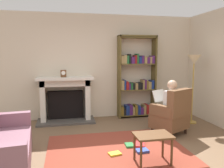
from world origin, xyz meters
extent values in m
plane|color=brown|center=(0.00, 0.00, 0.00)|extent=(14.00, 14.00, 0.00)
cube|color=beige|center=(0.00, 2.55, 1.35)|extent=(5.60, 0.10, 2.70)
cube|color=beige|center=(2.65, 1.25, 1.35)|extent=(0.10, 5.20, 2.70)
cube|color=brown|center=(0.00, 0.30, 0.01)|extent=(2.40, 1.80, 0.01)
cube|color=#4C4742|center=(-0.86, 2.18, 0.03)|extent=(1.39, 0.64, 0.05)
cube|color=black|center=(-0.86, 2.40, 0.40)|extent=(0.87, 0.20, 0.70)
cube|color=silver|center=(-1.39, 2.28, 0.53)|extent=(0.12, 0.44, 1.06)
cube|color=silver|center=(-0.32, 2.28, 0.53)|extent=(0.12, 0.44, 1.06)
cube|color=silver|center=(-0.86, 2.28, 0.98)|extent=(1.19, 0.44, 0.16)
cube|color=silver|center=(-0.86, 2.22, 1.09)|extent=(1.35, 0.56, 0.06)
cylinder|color=brown|center=(-0.89, 2.20, 1.21)|extent=(0.14, 0.14, 0.17)
cylinder|color=white|center=(-0.89, 2.14, 1.23)|extent=(0.10, 0.01, 0.10)
cube|color=brown|center=(0.53, 2.34, 1.08)|extent=(0.04, 0.32, 2.16)
cube|color=brown|center=(1.50, 2.34, 1.08)|extent=(0.04, 0.32, 2.16)
cube|color=brown|center=(1.01, 2.34, 2.14)|extent=(1.01, 0.32, 0.04)
cube|color=brown|center=(1.01, 2.34, 0.06)|extent=(0.97, 0.32, 0.02)
cube|color=brown|center=(0.59, 2.33, 0.18)|extent=(0.07, 0.26, 0.22)
cube|color=black|center=(0.66, 2.33, 0.16)|extent=(0.06, 0.26, 0.17)
cube|color=navy|center=(0.74, 2.33, 0.20)|extent=(0.09, 0.26, 0.25)
cube|color=#4C1E59|center=(0.83, 2.33, 0.20)|extent=(0.08, 0.26, 0.26)
cube|color=#997F4C|center=(0.91, 2.33, 0.18)|extent=(0.06, 0.26, 0.21)
cube|color=brown|center=(0.98, 2.33, 0.20)|extent=(0.07, 0.26, 0.25)
cube|color=navy|center=(1.06, 2.33, 0.19)|extent=(0.07, 0.26, 0.23)
cube|color=#4C1E59|center=(1.14, 2.33, 0.16)|extent=(0.08, 0.26, 0.17)
cube|color=#997F4C|center=(1.22, 2.33, 0.19)|extent=(0.06, 0.26, 0.25)
cube|color=maroon|center=(1.29, 2.33, 0.20)|extent=(0.07, 0.26, 0.25)
cube|color=#997F4C|center=(1.37, 2.33, 0.17)|extent=(0.07, 0.26, 0.20)
cube|color=navy|center=(1.46, 2.33, 0.18)|extent=(0.09, 0.26, 0.22)
cube|color=brown|center=(1.01, 2.34, 0.74)|extent=(0.97, 0.32, 0.02)
cube|color=#997F4C|center=(0.60, 2.33, 0.87)|extent=(0.08, 0.26, 0.24)
cube|color=navy|center=(0.66, 2.33, 0.88)|extent=(0.04, 0.26, 0.25)
cube|color=maroon|center=(0.73, 2.33, 0.86)|extent=(0.07, 0.26, 0.21)
cube|color=#4C1E59|center=(0.79, 2.33, 0.83)|extent=(0.04, 0.26, 0.16)
cube|color=#1E592D|center=(0.85, 2.33, 0.84)|extent=(0.06, 0.26, 0.18)
cube|color=black|center=(0.91, 2.33, 0.84)|extent=(0.05, 0.26, 0.17)
cube|color=#997F4C|center=(0.98, 2.33, 0.83)|extent=(0.07, 0.26, 0.17)
cube|color=black|center=(1.05, 2.33, 0.83)|extent=(0.08, 0.26, 0.17)
cube|color=black|center=(1.12, 2.33, 0.84)|extent=(0.04, 0.26, 0.17)
cube|color=#997F4C|center=(1.17, 2.33, 0.88)|extent=(0.04, 0.26, 0.25)
cube|color=#4C1E59|center=(1.23, 2.33, 0.88)|extent=(0.04, 0.26, 0.25)
cube|color=brown|center=(1.28, 2.33, 0.86)|extent=(0.05, 0.26, 0.22)
cube|color=#997F4C|center=(1.34, 2.33, 0.85)|extent=(0.08, 0.26, 0.19)
cube|color=navy|center=(1.42, 2.33, 0.87)|extent=(0.07, 0.26, 0.23)
cube|color=brown|center=(1.01, 2.34, 1.42)|extent=(0.97, 0.32, 0.02)
cube|color=#997F4C|center=(0.59, 2.33, 1.53)|extent=(0.06, 0.26, 0.20)
cube|color=#997F4C|center=(0.66, 2.33, 1.54)|extent=(0.08, 0.26, 0.21)
cube|color=#1E592D|center=(0.73, 2.33, 1.53)|extent=(0.06, 0.26, 0.20)
cube|color=black|center=(0.79, 2.33, 1.56)|extent=(0.04, 0.26, 0.25)
cube|color=#4C1E59|center=(0.87, 2.33, 1.52)|extent=(0.09, 0.26, 0.18)
cube|color=maroon|center=(0.95, 2.33, 1.54)|extent=(0.04, 0.26, 0.22)
cube|color=#1E592D|center=(1.00, 2.33, 1.56)|extent=(0.05, 0.26, 0.26)
cube|color=navy|center=(1.07, 2.33, 1.52)|extent=(0.07, 0.26, 0.18)
cube|color=#4C1E59|center=(1.14, 2.33, 1.54)|extent=(0.06, 0.26, 0.21)
cube|color=#997F4C|center=(1.21, 2.33, 1.53)|extent=(0.07, 0.26, 0.19)
cube|color=#4C1E59|center=(1.29, 2.33, 1.51)|extent=(0.08, 0.26, 0.16)
cube|color=#997F4C|center=(1.36, 2.33, 1.52)|extent=(0.05, 0.26, 0.17)
cube|color=#4C1E59|center=(1.42, 2.33, 1.53)|extent=(0.07, 0.26, 0.20)
cube|color=brown|center=(1.01, 2.34, 2.10)|extent=(0.97, 0.32, 0.02)
cylinder|color=#331E14|center=(1.39, 1.25, 0.06)|extent=(0.05, 0.05, 0.12)
cylinder|color=#331E14|center=(0.94, 1.01, 0.06)|extent=(0.05, 0.05, 0.12)
cylinder|color=#331E14|center=(1.62, 0.82, 0.06)|extent=(0.05, 0.05, 0.12)
cylinder|color=#331E14|center=(1.16, 0.58, 0.06)|extent=(0.05, 0.05, 0.12)
cube|color=brown|center=(1.28, 0.92, 0.27)|extent=(0.85, 0.83, 0.30)
cube|color=brown|center=(1.39, 0.70, 0.70)|extent=(0.64, 0.44, 0.55)
cube|color=brown|center=(1.52, 1.04, 0.53)|extent=(0.36, 0.53, 0.22)
cube|color=brown|center=(1.04, 0.79, 0.53)|extent=(0.36, 0.53, 0.22)
cube|color=silver|center=(1.30, 0.87, 0.67)|extent=(0.38, 0.33, 0.50)
sphere|color=#D8AD8C|center=(1.30, 0.87, 1.04)|extent=(0.20, 0.20, 0.20)
cube|color=#191E3F|center=(1.28, 1.09, 0.47)|extent=(0.29, 0.41, 0.12)
cube|color=#191E3F|center=(1.14, 1.01, 0.47)|extent=(0.29, 0.41, 0.12)
cylinder|color=#191E3F|center=(1.19, 1.25, 0.21)|extent=(0.10, 0.10, 0.42)
cylinder|color=#191E3F|center=(1.05, 1.18, 0.21)|extent=(0.10, 0.10, 0.42)
cube|color=white|center=(1.15, 1.16, 0.77)|extent=(0.37, 0.26, 0.25)
cube|color=#875C6B|center=(-1.75, 0.02, 0.20)|extent=(0.89, 1.77, 0.40)
cube|color=#875C6B|center=(-1.83, 0.78, 0.52)|extent=(0.71, 0.24, 0.24)
cube|color=brown|center=(0.42, -0.30, 0.45)|extent=(0.56, 0.39, 0.03)
cylinder|color=brown|center=(0.18, -0.45, 0.22)|extent=(0.04, 0.04, 0.43)
cylinder|color=brown|center=(0.65, -0.45, 0.22)|extent=(0.04, 0.04, 0.43)
cylinder|color=brown|center=(0.18, -0.15, 0.22)|extent=(0.04, 0.04, 0.43)
cylinder|color=brown|center=(0.65, -0.15, 0.22)|extent=(0.04, 0.04, 0.43)
cube|color=#334CA5|center=(0.39, 0.11, 0.03)|extent=(0.22, 0.17, 0.04)
cube|color=#267233|center=(0.25, 0.39, 0.03)|extent=(0.16, 0.20, 0.03)
cube|color=red|center=(0.44, 0.39, 0.03)|extent=(0.27, 0.31, 0.03)
cube|color=gold|center=(-0.08, 0.10, 0.03)|extent=(0.22, 0.18, 0.03)
cylinder|color=#B7933F|center=(2.16, 1.49, 0.01)|extent=(0.24, 0.24, 0.03)
cylinder|color=#B7933F|center=(2.16, 1.49, 0.74)|extent=(0.03, 0.03, 1.42)
cone|color=beige|center=(2.16, 1.49, 1.55)|extent=(0.32, 0.32, 0.22)
camera|label=1|loc=(-0.86, -3.39, 1.65)|focal=36.29mm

